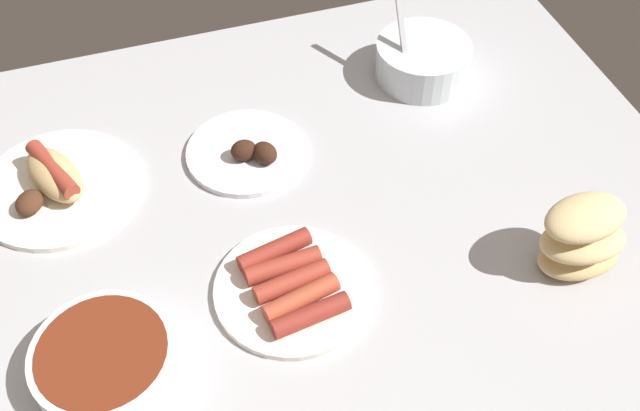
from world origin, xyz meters
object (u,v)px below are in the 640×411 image
object	(u,v)px
bowl_chili	(105,360)
bowl_coleslaw	(423,59)
plate_hotdog_assembled	(56,183)
plate_sausages	(292,286)
bread_stack	(582,238)
plate_grilled_meat	(247,152)

from	to	relation	value
bowl_chili	bowl_coleslaw	xyz separation A→B (cm)	(-57.30, -39.08, 0.90)
plate_hotdog_assembled	plate_sausages	bearing A→B (deg)	134.82
bread_stack	bowl_chili	bearing A→B (deg)	-3.07
plate_sausages	bread_stack	size ratio (longest dim) A/B	1.64
plate_sausages	bowl_coleslaw	world-z (taller)	bowl_coleslaw
plate_hotdog_assembled	bowl_coleslaw	bearing A→B (deg)	-172.77
bowl_chili	bowl_coleslaw	world-z (taller)	bowl_coleslaw
plate_sausages	bread_stack	world-z (taller)	bread_stack
plate_grilled_meat	bowl_coleslaw	xyz separation A→B (cm)	(-32.50, -9.43, 2.58)
bread_stack	plate_sausages	bearing A→B (deg)	-11.17
plate_grilled_meat	bread_stack	world-z (taller)	bread_stack
bowl_chili	bread_stack	bearing A→B (deg)	176.93
bowl_coleslaw	plate_hotdog_assembled	size ratio (longest dim) A/B	0.67
bowl_chili	bowl_coleslaw	distance (cm)	69.36
bowl_chili	bowl_coleslaw	bearing A→B (deg)	-145.70
bread_stack	plate_hotdog_assembled	bearing A→B (deg)	-28.42
plate_sausages	bread_stack	distance (cm)	37.82
plate_sausages	plate_hotdog_assembled	distance (cm)	38.64
plate_sausages	plate_hotdog_assembled	xyz separation A→B (cm)	(27.23, -27.41, 0.48)
plate_sausages	bowl_coleslaw	xyz separation A→B (cm)	(-33.13, -35.07, 2.22)
plate_grilled_meat	bowl_chili	world-z (taller)	bowl_chili
bowl_chili	plate_sausages	bearing A→B (deg)	-170.57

